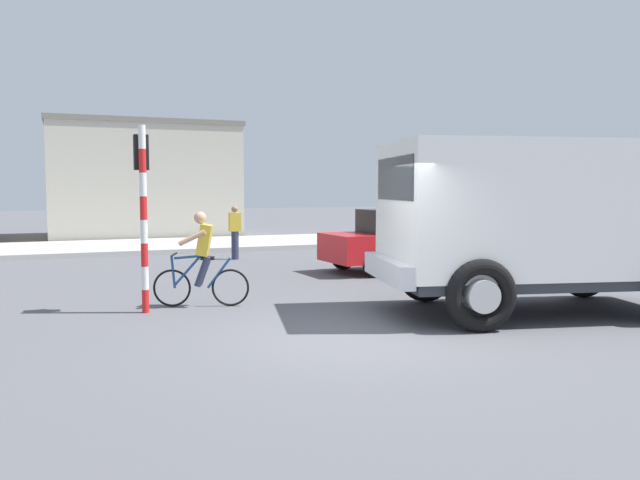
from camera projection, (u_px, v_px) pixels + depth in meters
The scene contains 8 objects.
ground_plane at pixel (349, 338), 9.02m from camera, with size 120.00×120.00×0.00m, color #56565B.
sidewalk_far at pixel (177, 245), 22.99m from camera, with size 80.00×5.00×0.16m, color #ADADA8.
truck_foreground at pixel (540, 216), 10.73m from camera, with size 5.83×3.71×2.90m.
cyclist at pixel (202, 259), 11.35m from camera, with size 1.65×0.70×1.72m.
traffic_light_pole at pixel (143, 192), 10.75m from camera, with size 0.24×0.43×3.20m.
car_red_near at pixel (402, 239), 16.38m from camera, with size 4.09×2.04×1.60m.
pedestrian_near_kerb at pixel (235, 231), 19.00m from camera, with size 0.34×0.22×1.62m.
building_mid_block at pixel (142, 181), 27.91m from camera, with size 7.81×6.31×4.95m.
Camera 1 is at (-3.70, -8.08, 2.13)m, focal length 35.38 mm.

